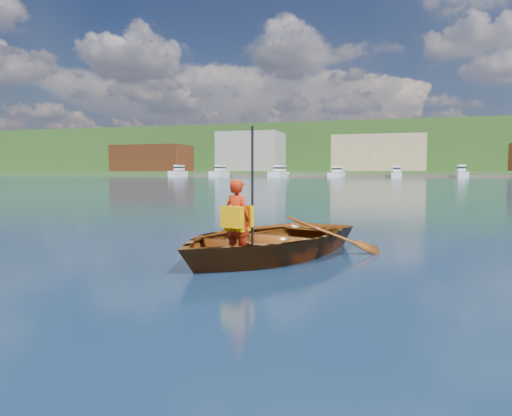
{
  "coord_description": "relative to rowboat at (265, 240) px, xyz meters",
  "views": [
    {
      "loc": [
        3.41,
        -8.41,
        1.3
      ],
      "look_at": [
        1.19,
        -0.93,
        0.76
      ],
      "focal_mm": 35.0,
      "sensor_mm": 36.0,
      "label": 1
    }
  ],
  "objects": [
    {
      "name": "ground",
      "position": [
        -1.34,
        0.93,
        -0.26
      ],
      "size": [
        600.0,
        600.0,
        0.0
      ],
      "color": "#0B253B",
      "rests_on": "ground"
    },
    {
      "name": "waterfront_buildings",
      "position": [
        -9.07,
        165.93,
        7.49
      ],
      "size": [
        202.0,
        16.0,
        14.0
      ],
      "color": "brown",
      "rests_on": "ground"
    },
    {
      "name": "dock",
      "position": [
        -9.5,
        148.93,
        0.14
      ],
      "size": [
        159.89,
        15.11,
        0.8
      ],
      "color": "brown",
      "rests_on": "ground"
    },
    {
      "name": "hillside_trees",
      "position": [
        32.21,
        241.92,
        18.24
      ],
      "size": [
        321.23,
        85.11,
        26.54
      ],
      "color": "#382314",
      "rests_on": "ground"
    },
    {
      "name": "child_paddler",
      "position": [
        -0.15,
        -0.9,
        0.41
      ],
      "size": [
        0.47,
        0.42,
        1.86
      ],
      "color": "#A51E09",
      "rests_on": "ground"
    },
    {
      "name": "rowboat",
      "position": [
        0.0,
        0.0,
        0.0
      ],
      "size": [
        3.94,
        4.63,
        0.81
      ],
      "color": "maroon",
      "rests_on": "ground"
    },
    {
      "name": "shoreline",
      "position": [
        -1.34,
        237.54,
        10.07
      ],
      "size": [
        400.0,
        140.0,
        22.0
      ],
      "color": "#3C5320",
      "rests_on": "ground"
    },
    {
      "name": "marina_yachts",
      "position": [
        -3.05,
        144.27,
        1.08
      ],
      "size": [
        141.13,
        13.76,
        4.25
      ],
      "color": "white",
      "rests_on": "ground"
    }
  ]
}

